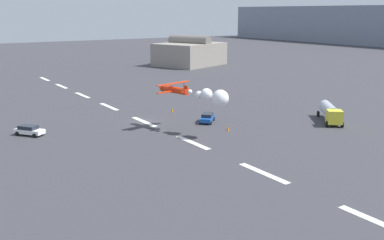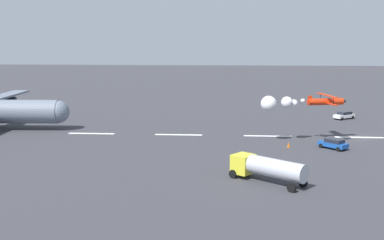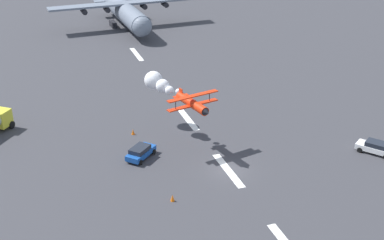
{
  "view_description": "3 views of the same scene",
  "coord_description": "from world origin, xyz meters",
  "px_view_note": "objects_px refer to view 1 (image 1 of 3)",
  "views": [
    {
      "loc": [
        66.91,
        -34.24,
        18.33
      ],
      "look_at": [
        19.03,
        -2.74,
        4.51
      ],
      "focal_mm": 42.12,
      "sensor_mm": 36.0,
      "label": 1
    },
    {
      "loc": [
        22.08,
        79.17,
        16.03
      ],
      "look_at": [
        27.79,
        0.0,
        2.58
      ],
      "focal_mm": 44.67,
      "sensor_mm": 36.0,
      "label": 2
    },
    {
      "loc": [
        -50.11,
        21.47,
        31.82
      ],
      "look_at": [
        6.25,
        2.3,
        4.0
      ],
      "focal_mm": 50.89,
      "sensor_mm": 36.0,
      "label": 3
    }
  ],
  "objects_px": {
    "airport_staff_sedan": "(207,118)",
    "traffic_cone_near": "(172,110)",
    "fuel_tanker_truck": "(330,112)",
    "traffic_cone_far": "(228,129)",
    "stunt_biplane_red": "(203,95)",
    "followme_car_yellow": "(29,130)"
  },
  "relations": [
    {
      "from": "traffic_cone_near",
      "to": "fuel_tanker_truck",
      "type": "bearing_deg",
      "value": 41.04
    },
    {
      "from": "followme_car_yellow",
      "to": "traffic_cone_far",
      "type": "height_order",
      "value": "followme_car_yellow"
    },
    {
      "from": "fuel_tanker_truck",
      "to": "airport_staff_sedan",
      "type": "relative_size",
      "value": 2.0
    },
    {
      "from": "traffic_cone_near",
      "to": "traffic_cone_far",
      "type": "distance_m",
      "value": 16.63
    },
    {
      "from": "fuel_tanker_truck",
      "to": "traffic_cone_near",
      "type": "bearing_deg",
      "value": -138.96
    },
    {
      "from": "followme_car_yellow",
      "to": "traffic_cone_near",
      "type": "distance_m",
      "value": 26.63
    },
    {
      "from": "fuel_tanker_truck",
      "to": "followme_car_yellow",
      "type": "relative_size",
      "value": 1.83
    },
    {
      "from": "stunt_biplane_red",
      "to": "airport_staff_sedan",
      "type": "relative_size",
      "value": 3.25
    },
    {
      "from": "stunt_biplane_red",
      "to": "followme_car_yellow",
      "type": "xyz_separation_m",
      "value": [
        -14.0,
        -22.39,
        -5.37
      ]
    },
    {
      "from": "followme_car_yellow",
      "to": "airport_staff_sedan",
      "type": "xyz_separation_m",
      "value": [
        8.08,
        27.45,
        -0.0
      ]
    },
    {
      "from": "traffic_cone_near",
      "to": "stunt_biplane_red",
      "type": "bearing_deg",
      "value": -14.49
    },
    {
      "from": "followme_car_yellow",
      "to": "traffic_cone_near",
      "type": "xyz_separation_m",
      "value": [
        -2.07,
        26.54,
        -0.44
      ]
    },
    {
      "from": "stunt_biplane_red",
      "to": "traffic_cone_near",
      "type": "relative_size",
      "value": 18.71
    },
    {
      "from": "airport_staff_sedan",
      "to": "traffic_cone_near",
      "type": "distance_m",
      "value": 10.2
    },
    {
      "from": "traffic_cone_near",
      "to": "followme_car_yellow",
      "type": "bearing_deg",
      "value": -85.53
    },
    {
      "from": "stunt_biplane_red",
      "to": "followme_car_yellow",
      "type": "distance_m",
      "value": 26.95
    },
    {
      "from": "traffic_cone_far",
      "to": "followme_car_yellow",
      "type": "bearing_deg",
      "value": -118.43
    },
    {
      "from": "fuel_tanker_truck",
      "to": "traffic_cone_far",
      "type": "xyz_separation_m",
      "value": [
        -4.74,
        -18.27,
        -1.37
      ]
    },
    {
      "from": "stunt_biplane_red",
      "to": "traffic_cone_near",
      "type": "distance_m",
      "value": 17.59
    },
    {
      "from": "stunt_biplane_red",
      "to": "traffic_cone_near",
      "type": "height_order",
      "value": "stunt_biplane_red"
    },
    {
      "from": "airport_staff_sedan",
      "to": "traffic_cone_near",
      "type": "bearing_deg",
      "value": -174.9
    },
    {
      "from": "fuel_tanker_truck",
      "to": "stunt_biplane_red",
      "type": "bearing_deg",
      "value": -103.1
    }
  ]
}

